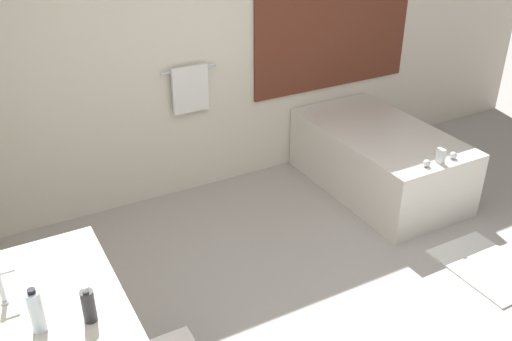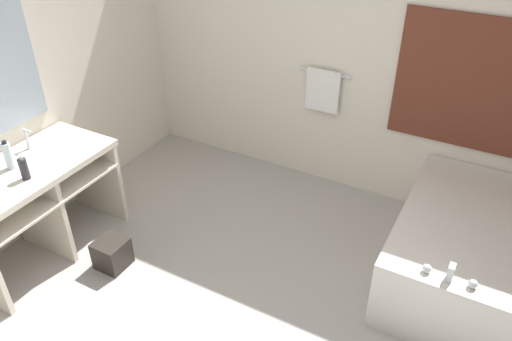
# 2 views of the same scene
# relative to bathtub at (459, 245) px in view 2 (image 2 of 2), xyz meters

# --- Properties ---
(wall_back_with_blinds) EXTENTS (7.40, 0.13, 2.70)m
(wall_back_with_blinds) POSITION_rel_bathtub_xyz_m (-1.14, 0.84, 1.02)
(wall_back_with_blinds) COLOR silver
(wall_back_with_blinds) RESTS_ON ground_plane
(vanity_counter) EXTENTS (0.67, 1.29, 0.84)m
(vanity_counter) POSITION_rel_bathtub_xyz_m (-3.03, -1.29, 0.29)
(vanity_counter) COLOR beige
(vanity_counter) RESTS_ON ground_plane
(sink_faucet) EXTENTS (0.09, 0.04, 0.18)m
(sink_faucet) POSITION_rel_bathtub_xyz_m (-3.22, -1.12, 0.61)
(sink_faucet) COLOR silver
(sink_faucet) RESTS_ON vanity_counter
(bathtub) EXTENTS (0.90, 1.60, 0.70)m
(bathtub) POSITION_rel_bathtub_xyz_m (0.00, 0.00, 0.00)
(bathtub) COLOR silver
(bathtub) RESTS_ON ground_plane
(water_bottle_1) EXTENTS (0.06, 0.06, 0.23)m
(water_bottle_1) POSITION_rel_bathtub_xyz_m (-3.11, -1.38, 0.63)
(water_bottle_1) COLOR silver
(water_bottle_1) RESTS_ON vanity_counter
(soap_dispenser) EXTENTS (0.06, 0.06, 0.20)m
(soap_dispenser) POSITION_rel_bathtub_xyz_m (-2.89, -1.42, 0.61)
(soap_dispenser) COLOR #28282D
(soap_dispenser) RESTS_ON vanity_counter
(waste_bin) EXTENTS (0.24, 0.24, 0.25)m
(waste_bin) POSITION_rel_bathtub_xyz_m (-2.44, -1.19, -0.20)
(waste_bin) COLOR #2D2823
(waste_bin) RESTS_ON ground_plane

